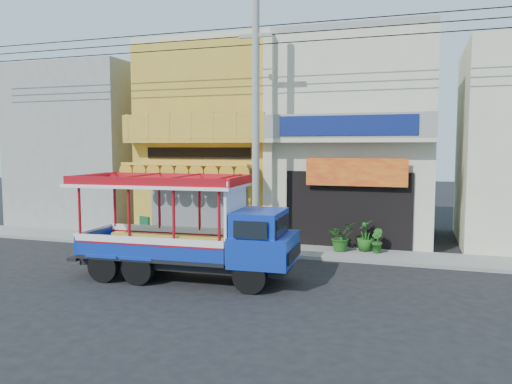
# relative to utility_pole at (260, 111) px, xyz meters

# --- Properties ---
(ground) EXTENTS (90.00, 90.00, 0.00)m
(ground) POSITION_rel_utility_pole_xyz_m (0.85, -3.30, -5.03)
(ground) COLOR black
(ground) RESTS_ON ground
(sidewalk) EXTENTS (30.00, 2.00, 0.12)m
(sidewalk) POSITION_rel_utility_pole_xyz_m (0.85, 0.70, -4.97)
(sidewalk) COLOR slate
(sidewalk) RESTS_ON ground
(shophouse_left) EXTENTS (6.00, 7.50, 8.24)m
(shophouse_left) POSITION_rel_utility_pole_xyz_m (-3.15, 4.66, -0.92)
(shophouse_left) COLOR #BC8A29
(shophouse_left) RESTS_ON ground
(shophouse_right) EXTENTS (6.00, 6.75, 8.24)m
(shophouse_right) POSITION_rel_utility_pole_xyz_m (2.85, 4.66, -0.93)
(shophouse_right) COLOR beige
(shophouse_right) RESTS_ON ground
(party_pilaster) EXTENTS (0.35, 0.30, 8.00)m
(party_pilaster) POSITION_rel_utility_pole_xyz_m (-0.15, 1.55, -1.03)
(party_pilaster) COLOR beige
(party_pilaster) RESTS_ON ground
(filler_building_left) EXTENTS (6.00, 6.00, 7.60)m
(filler_building_left) POSITION_rel_utility_pole_xyz_m (-10.15, 4.70, -1.23)
(filler_building_left) COLOR gray
(filler_building_left) RESTS_ON ground
(utility_pole) EXTENTS (28.00, 0.26, 9.00)m
(utility_pole) POSITION_rel_utility_pole_xyz_m (0.00, 0.00, 0.00)
(utility_pole) COLOR gray
(utility_pole) RESTS_ON ground
(songthaew_truck) EXTENTS (6.52, 2.44, 3.00)m
(songthaew_truck) POSITION_rel_utility_pole_xyz_m (-0.55, -3.85, -3.59)
(songthaew_truck) COLOR black
(songthaew_truck) RESTS_ON ground
(green_sign) EXTENTS (0.56, 0.43, 0.89)m
(green_sign) POSITION_rel_utility_pole_xyz_m (-5.15, 0.88, -4.54)
(green_sign) COLOR black
(green_sign) RESTS_ON sidewalk
(potted_plant_a) EXTENTS (1.21, 1.23, 1.04)m
(potted_plant_a) POSITION_rel_utility_pole_xyz_m (2.72, 0.90, -4.39)
(potted_plant_a) COLOR #1D5217
(potted_plant_a) RESTS_ON sidewalk
(potted_plant_b) EXTENTS (0.54, 0.58, 0.85)m
(potted_plant_b) POSITION_rel_utility_pole_xyz_m (3.96, 0.98, -4.49)
(potted_plant_b) COLOR #1D5217
(potted_plant_b) RESTS_ON sidewalk
(potted_plant_c) EXTENTS (0.64, 0.64, 1.11)m
(potted_plant_c) POSITION_rel_utility_pole_xyz_m (3.55, 1.17, -4.36)
(potted_plant_c) COLOR #1D5217
(potted_plant_c) RESTS_ON sidewalk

